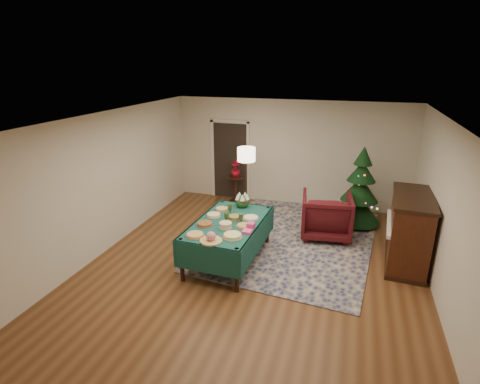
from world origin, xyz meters
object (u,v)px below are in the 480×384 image
(potted_plant, at_px, (236,172))
(buffet_table, at_px, (229,230))
(armchair, at_px, (326,214))
(christmas_tree, at_px, (360,191))
(side_table, at_px, (236,190))
(piano, at_px, (409,231))
(gift_box, at_px, (251,226))
(floor_lamp, at_px, (246,159))

(potted_plant, bearing_deg, buffet_table, -74.74)
(armchair, height_order, christmas_tree, christmas_tree)
(buffet_table, bearing_deg, side_table, 105.26)
(piano, bearing_deg, side_table, 151.75)
(gift_box, relative_size, floor_lamp, 0.07)
(armchair, height_order, piano, piano)
(armchair, height_order, potted_plant, armchair)
(side_table, height_order, piano, piano)
(potted_plant, height_order, piano, piano)
(christmas_tree, distance_m, piano, 1.79)
(floor_lamp, distance_m, christmas_tree, 2.66)
(side_table, bearing_deg, floor_lamp, -59.31)
(armchair, bearing_deg, gift_box, 48.95)
(gift_box, height_order, floor_lamp, floor_lamp)
(buffet_table, distance_m, armchair, 2.30)
(side_table, distance_m, potted_plant, 0.48)
(armchair, height_order, side_table, armchair)
(buffet_table, relative_size, piano, 1.32)
(christmas_tree, bearing_deg, gift_box, -125.39)
(buffet_table, height_order, gift_box, gift_box)
(armchair, xyz_separation_m, side_table, (-2.48, 1.43, -0.19))
(side_table, relative_size, potted_plant, 1.61)
(potted_plant, bearing_deg, armchair, -29.97)
(gift_box, bearing_deg, christmas_tree, 54.61)
(side_table, distance_m, christmas_tree, 3.22)
(buffet_table, xyz_separation_m, potted_plant, (-0.83, 3.02, 0.18))
(buffet_table, distance_m, side_table, 3.15)
(gift_box, relative_size, potted_plant, 0.29)
(potted_plant, relative_size, christmas_tree, 0.23)
(potted_plant, bearing_deg, gift_box, -67.84)
(buffet_table, xyz_separation_m, christmas_tree, (2.30, 2.42, 0.19))
(buffet_table, height_order, christmas_tree, christmas_tree)
(side_table, xyz_separation_m, christmas_tree, (3.13, -0.60, 0.49))
(armchair, xyz_separation_m, potted_plant, (-2.48, 1.43, 0.29))
(armchair, relative_size, potted_plant, 2.42)
(side_table, xyz_separation_m, piano, (4.01, -2.15, 0.31))
(buffet_table, bearing_deg, armchair, 43.94)
(armchair, bearing_deg, buffet_table, 36.93)
(potted_plant, bearing_deg, christmas_tree, -10.86)
(buffet_table, relative_size, christmas_tree, 1.13)
(floor_lamp, relative_size, piano, 1.08)
(potted_plant, bearing_deg, piano, -28.25)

